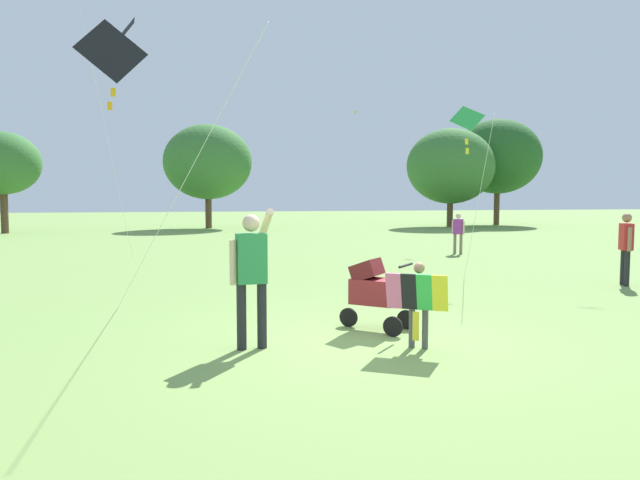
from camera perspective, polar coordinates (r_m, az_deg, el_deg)
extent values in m
plane|color=#75994C|center=(7.89, 4.98, -9.86)|extent=(120.00, 120.00, 0.00)
cylinder|color=brown|center=(33.41, -28.06, 2.30)|extent=(0.36, 0.36, 2.03)
ellipsoid|color=#387033|center=(33.43, -28.22, 6.53)|extent=(3.64, 3.27, 3.09)
cylinder|color=brown|center=(34.53, -10.66, 2.60)|extent=(0.36, 0.36, 1.78)
ellipsoid|color=#387033|center=(34.56, -10.73, 7.38)|extent=(4.99, 4.49, 4.24)
cylinder|color=brown|center=(36.40, 12.37, 2.44)|extent=(0.36, 0.36, 1.51)
ellipsoid|color=#387033|center=(36.42, 12.45, 6.95)|extent=(5.27, 4.74, 4.48)
cylinder|color=brown|center=(39.47, 16.61, 2.95)|extent=(0.36, 0.36, 2.12)
ellipsoid|color=#235623|center=(39.53, 16.72, 7.69)|extent=(5.53, 4.98, 4.70)
cylinder|color=#4C4C51|center=(7.66, 10.07, -8.29)|extent=(0.08, 0.08, 0.54)
cylinder|color=#4C4C51|center=(7.69, 8.82, -8.23)|extent=(0.08, 0.08, 0.54)
cube|color=#2D8C4C|center=(7.58, 9.49, -4.80)|extent=(0.28, 0.24, 0.40)
cylinder|color=#A37556|center=(7.57, 10.58, -5.05)|extent=(0.06, 0.06, 0.36)
cylinder|color=#A37556|center=(7.61, 8.39, -4.96)|extent=(0.06, 0.06, 0.36)
sphere|color=#A37556|center=(7.54, 9.52, -2.66)|extent=(0.14, 0.14, 0.14)
cube|color=yellow|center=(7.37, 11.46, -5.04)|extent=(0.25, 0.24, 0.46)
cube|color=green|center=(7.39, 9.99, -4.99)|extent=(0.25, 0.24, 0.46)
cube|color=black|center=(7.42, 8.54, -4.93)|extent=(0.25, 0.24, 0.46)
cube|color=pink|center=(7.46, 7.09, -4.87)|extent=(0.25, 0.24, 0.46)
cube|color=yellow|center=(7.47, 9.20, -8.18)|extent=(0.08, 0.05, 0.36)
cylinder|color=#232328|center=(7.53, -7.55, -7.33)|extent=(0.12, 0.12, 0.83)
cylinder|color=#232328|center=(7.58, -5.60, -7.23)|extent=(0.12, 0.12, 0.83)
cube|color=#2D8C4C|center=(7.44, -6.62, -1.77)|extent=(0.39, 0.27, 0.63)
cylinder|color=beige|center=(7.40, -8.34, -2.16)|extent=(0.09, 0.09, 0.56)
cylinder|color=beige|center=(7.59, -5.19, 1.61)|extent=(0.15, 0.51, 0.39)
sphere|color=beige|center=(7.41, -6.65, 1.63)|extent=(0.22, 0.22, 0.22)
cylinder|color=black|center=(8.79, 2.76, -7.44)|extent=(0.24, 0.21, 0.28)
cylinder|color=black|center=(8.24, 7.02, -8.26)|extent=(0.24, 0.21, 0.28)
cylinder|color=black|center=(8.72, 8.29, -7.58)|extent=(0.24, 0.21, 0.28)
cube|color=maroon|center=(8.54, 5.31, -4.93)|extent=(0.77, 0.75, 0.36)
cube|color=maroon|center=(8.55, 4.54, -2.89)|extent=(0.58, 0.59, 0.35)
cylinder|color=black|center=(8.32, 8.25, -2.43)|extent=(0.34, 0.39, 0.04)
cube|color=black|center=(10.83, -19.47, 16.76)|extent=(1.19, 0.37, 1.12)
cube|color=#F4A319|center=(10.71, -19.27, 13.26)|extent=(0.08, 0.06, 0.14)
cube|color=#F4A319|center=(10.73, -19.56, 12.05)|extent=(0.08, 0.04, 0.14)
cylinder|color=silver|center=(9.00, -13.21, 4.91)|extent=(2.30, 2.95, 4.09)
cube|color=black|center=(19.48, -18.04, 18.74)|extent=(0.53, 1.01, 0.90)
cube|color=blue|center=(19.28, -17.99, 16.90)|extent=(0.08, 0.05, 0.14)
cube|color=blue|center=(19.28, -17.84, 16.24)|extent=(0.09, 0.06, 0.14)
cube|color=blue|center=(19.26, -17.86, 15.58)|extent=(0.09, 0.06, 0.14)
cylinder|color=silver|center=(17.71, -19.61, 8.58)|extent=(0.85, 2.52, 6.62)
cube|color=green|center=(14.24, 13.96, 11.29)|extent=(0.69, 0.52, 0.63)
cube|color=yellow|center=(14.20, 13.92, 9.18)|extent=(0.08, 0.03, 0.14)
cube|color=yellow|center=(14.17, 13.97, 8.30)|extent=(0.08, 0.02, 0.14)
cylinder|color=silver|center=(13.21, 14.95, 3.48)|extent=(0.32, 1.91, 3.53)
cube|color=yellow|center=(37.87, 3.41, 12.20)|extent=(0.20, 0.21, 0.24)
cylinder|color=#232328|center=(14.35, 27.11, -2.33)|extent=(0.11, 0.11, 0.76)
cylinder|color=#232328|center=(14.13, 27.41, -2.44)|extent=(0.11, 0.11, 0.76)
cube|color=red|center=(14.19, 27.35, 0.28)|extent=(0.31, 0.38, 0.57)
cylinder|color=#A37556|center=(14.38, 27.09, 0.18)|extent=(0.08, 0.08, 0.51)
cylinder|color=#A37556|center=(13.99, 27.61, 0.06)|extent=(0.08, 0.08, 0.51)
sphere|color=#A37556|center=(14.17, 27.41, 1.91)|extent=(0.20, 0.20, 0.20)
cylinder|color=#7F705B|center=(19.74, 13.39, -0.40)|extent=(0.10, 0.10, 0.65)
cylinder|color=#7F705B|center=(19.81, 12.83, -0.38)|extent=(0.10, 0.10, 0.65)
cube|color=purple|center=(19.74, 13.14, 1.27)|extent=(0.33, 0.33, 0.49)
cylinder|color=beige|center=(19.68, 13.63, 1.15)|extent=(0.07, 0.07, 0.44)
cylinder|color=beige|center=(19.80, 12.65, 1.19)|extent=(0.07, 0.07, 0.44)
sphere|color=beige|center=(19.72, 13.16, 2.27)|extent=(0.17, 0.17, 0.17)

